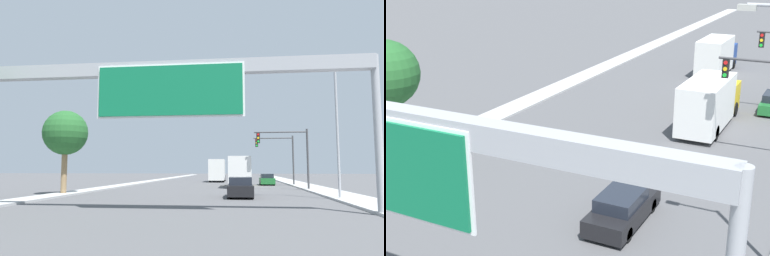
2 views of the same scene
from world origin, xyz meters
The scene contains 11 objects.
sidewalk_right centered at (11.25, 60.00, 0.07)m, with size 3.00×120.00×0.15m.
median_strip_left centered at (-10.75, 60.00, 0.07)m, with size 2.00×120.00×0.15m.
sign_gantry centered at (0.00, 17.90, 6.41)m, with size 20.28×0.73×7.62m.
car_mid_center centered at (7.00, 49.05, 0.68)m, with size 1.78×4.31×1.45m.
car_far_center centered at (3.50, 28.06, 0.71)m, with size 1.86×4.79×1.51m.
truck_box_primary centered at (3.50, 43.14, 1.75)m, with size 2.45×8.86×3.46m.
truck_box_secondary centered at (0.00, 59.98, 1.78)m, with size 2.36×8.30×3.53m.
traffic_light_near_intersection centered at (8.50, 38.00, 4.19)m, with size 5.36×0.32×6.10m.
traffic_light_mid_block centered at (8.66, 48.00, 4.28)m, with size 5.01×0.32×6.28m.
palm_tree_background centered at (-10.85, 28.87, 5.05)m, with size 3.69×3.69×6.94m.
street_lamp_right centered at (10.07, 26.83, 5.75)m, with size 2.56×0.28×9.91m.
Camera 1 is at (3.39, -0.49, 2.18)m, focal length 35.00 mm.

